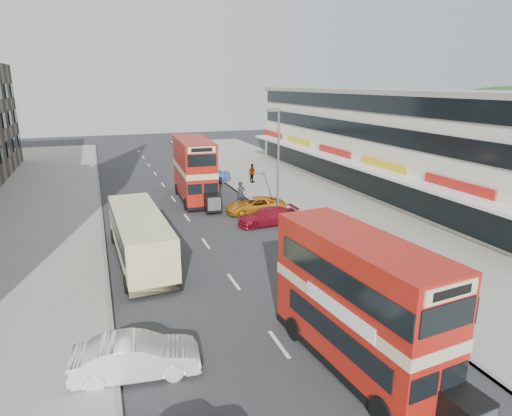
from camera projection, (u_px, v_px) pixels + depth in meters
name	position (u px, v px, depth m)	size (l,w,h in m)	color
ground	(301.00, 375.00, 15.49)	(160.00, 160.00, 0.00)	#28282B
road_surface	(187.00, 218.00, 33.58)	(12.00, 90.00, 0.01)	#28282B
pavement_right	(327.00, 203.00, 37.50)	(12.00, 90.00, 0.15)	gray
pavement_left	(9.00, 235.00, 29.62)	(12.00, 90.00, 0.15)	gray
kerb_left	(102.00, 225.00, 31.56)	(0.20, 90.00, 0.16)	gray
kerb_right	(262.00, 209.00, 35.57)	(0.20, 90.00, 0.16)	gray
commercial_row	(395.00, 141.00, 40.66)	(9.90, 46.20, 9.30)	beige
street_lamp	(277.00, 154.00, 32.61)	(1.00, 0.20, 8.12)	slate
bus_main	(359.00, 303.00, 15.39)	(3.14, 8.59, 4.69)	black
bus_second	(194.00, 170.00, 37.86)	(2.99, 9.43, 5.13)	black
coach	(140.00, 236.00, 24.93)	(2.89, 9.99, 2.63)	black
car_left_front	(136.00, 357.00, 15.31)	(1.52, 4.36, 1.44)	silver
car_right_a	(267.00, 216.00, 31.71)	(1.76, 4.34, 1.26)	maroon
car_right_b	(255.00, 206.00, 34.49)	(2.14, 4.64, 1.29)	orange
car_right_c	(209.00, 176.00, 45.02)	(1.74, 4.31, 1.47)	#6388C6
pedestrian_near	(323.00, 222.00, 29.38)	(0.61, 0.41, 1.65)	gray
pedestrian_far	(252.00, 173.00, 44.54)	(1.11, 0.46, 1.89)	gray
cyclist	(241.00, 200.00, 35.39)	(0.74, 1.84, 2.33)	gray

